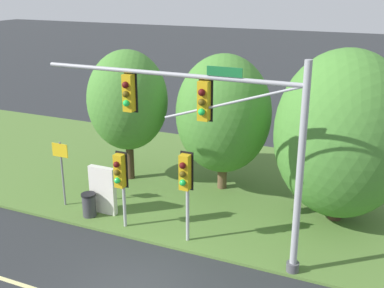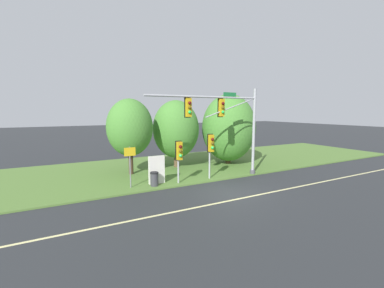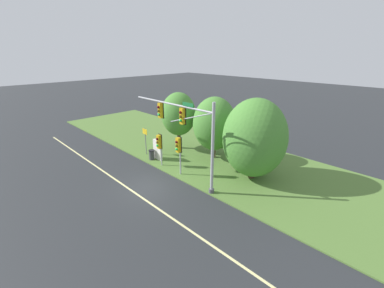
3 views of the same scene
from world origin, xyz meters
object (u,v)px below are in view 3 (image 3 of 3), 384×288
(pedestrian_signal_further_along, at_px, (179,148))
(tree_behind_signpost, at_px, (255,138))
(traffic_signal_mast, at_px, (187,127))
(trash_bin, at_px, (152,155))
(tree_left_of_mast, at_px, (214,124))
(tree_nearest_road, at_px, (179,114))
(pedestrian_signal_near_kerb, at_px, (159,144))
(route_sign_post, at_px, (145,137))
(info_kiosk, at_px, (158,150))

(pedestrian_signal_further_along, relative_size, tree_behind_signpost, 0.51)
(traffic_signal_mast, bearing_deg, trash_bin, 174.77)
(traffic_signal_mast, height_order, tree_left_of_mast, traffic_signal_mast)
(tree_nearest_road, bearing_deg, traffic_signal_mast, -36.40)
(pedestrian_signal_near_kerb, xyz_separation_m, route_sign_post, (-3.17, 0.69, -0.36))
(traffic_signal_mast, relative_size, tree_left_of_mast, 1.53)
(pedestrian_signal_near_kerb, bearing_deg, pedestrian_signal_further_along, 0.59)
(pedestrian_signal_further_along, relative_size, trash_bin, 3.55)
(pedestrian_signal_near_kerb, bearing_deg, traffic_signal_mast, -2.96)
(info_kiosk, bearing_deg, pedestrian_signal_near_kerb, -30.04)
(traffic_signal_mast, relative_size, pedestrian_signal_near_kerb, 3.05)
(pedestrian_signal_further_along, bearing_deg, route_sign_post, 173.38)
(route_sign_post, height_order, tree_behind_signpost, tree_behind_signpost)
(info_kiosk, relative_size, trash_bin, 2.04)
(pedestrian_signal_further_along, bearing_deg, tree_nearest_road, 138.52)
(route_sign_post, height_order, info_kiosk, route_sign_post)
(tree_behind_signpost, xyz_separation_m, trash_bin, (-8.65, -3.65, -2.88))
(tree_nearest_road, xyz_separation_m, info_kiosk, (0.85, -3.43, -2.71))
(info_kiosk, bearing_deg, tree_behind_signpost, 20.92)
(pedestrian_signal_near_kerb, distance_m, tree_left_of_mast, 5.45)
(route_sign_post, bearing_deg, tree_left_of_mast, 39.15)
(tree_left_of_mast, xyz_separation_m, info_kiosk, (-3.36, -4.13, -2.40))
(pedestrian_signal_further_along, bearing_deg, tree_left_of_mast, 96.01)
(traffic_signal_mast, bearing_deg, route_sign_post, 172.75)
(tree_left_of_mast, xyz_separation_m, trash_bin, (-3.70, -4.60, -2.87))
(tree_nearest_road, distance_m, trash_bin, 5.06)
(pedestrian_signal_near_kerb, height_order, info_kiosk, pedestrian_signal_near_kerb)
(tree_nearest_road, bearing_deg, trash_bin, -82.54)
(trash_bin, bearing_deg, info_kiosk, 54.29)
(tree_nearest_road, bearing_deg, tree_behind_signpost, -1.57)
(traffic_signal_mast, height_order, info_kiosk, traffic_signal_mast)
(pedestrian_signal_further_along, height_order, tree_nearest_road, tree_nearest_road)
(pedestrian_signal_near_kerb, distance_m, pedestrian_signal_further_along, 2.55)
(pedestrian_signal_further_along, bearing_deg, trash_bin, 176.23)
(tree_behind_signpost, bearing_deg, pedestrian_signal_near_kerb, -150.41)
(tree_nearest_road, xyz_separation_m, trash_bin, (0.51, -3.90, -3.18))
(route_sign_post, relative_size, tree_behind_signpost, 0.41)
(traffic_signal_mast, height_order, trash_bin, traffic_signal_mast)
(route_sign_post, height_order, tree_nearest_road, tree_nearest_road)
(pedestrian_signal_near_kerb, bearing_deg, route_sign_post, 167.75)
(pedestrian_signal_near_kerb, bearing_deg, info_kiosk, 149.96)
(traffic_signal_mast, xyz_separation_m, trash_bin, (-5.46, 0.50, -3.93))
(tree_behind_signpost, relative_size, trash_bin, 6.94)
(tree_nearest_road, distance_m, info_kiosk, 4.45)
(pedestrian_signal_near_kerb, relative_size, pedestrian_signal_further_along, 0.89)
(tree_left_of_mast, bearing_deg, trash_bin, -128.82)
(tree_nearest_road, height_order, tree_left_of_mast, tree_nearest_road)
(pedestrian_signal_further_along, distance_m, route_sign_post, 5.77)
(tree_left_of_mast, relative_size, trash_bin, 6.29)
(pedestrian_signal_near_kerb, xyz_separation_m, trash_bin, (-1.69, 0.30, -1.64))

